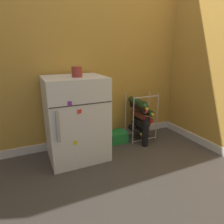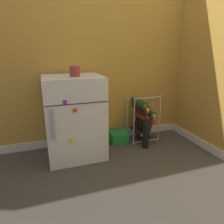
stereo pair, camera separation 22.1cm
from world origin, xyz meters
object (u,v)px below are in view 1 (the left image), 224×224
(loose_bottle_floor, at_px, (145,133))
(mini_fridge, at_px, (76,119))
(soda_box, at_px, (117,137))
(wine_rack, at_px, (140,116))
(fridge_top_cup, at_px, (77,72))

(loose_bottle_floor, bearing_deg, mini_fridge, 172.61)
(mini_fridge, relative_size, soda_box, 4.00)
(wine_rack, height_order, soda_box, wine_rack)
(fridge_top_cup, xyz_separation_m, loose_bottle_floor, (0.76, -0.05, -0.73))
(soda_box, xyz_separation_m, loose_bottle_floor, (0.24, -0.24, 0.10))
(fridge_top_cup, bearing_deg, soda_box, 19.91)
(wine_rack, xyz_separation_m, soda_box, (-0.29, 0.04, -0.23))
(wine_rack, relative_size, fridge_top_cup, 6.12)
(mini_fridge, bearing_deg, soda_box, 14.65)
(mini_fridge, xyz_separation_m, fridge_top_cup, (0.02, -0.05, 0.47))
(wine_rack, height_order, fridge_top_cup, fridge_top_cup)
(mini_fridge, relative_size, loose_bottle_floor, 2.36)
(soda_box, relative_size, fridge_top_cup, 2.22)
(fridge_top_cup, bearing_deg, mini_fridge, 113.88)
(mini_fridge, bearing_deg, fridge_top_cup, -66.12)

